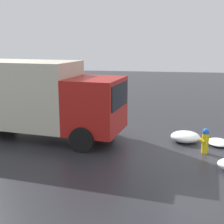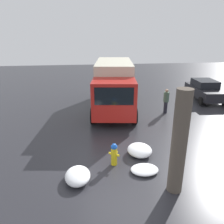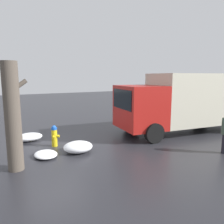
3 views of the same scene
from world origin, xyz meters
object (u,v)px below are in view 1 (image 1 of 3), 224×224
(fire_hydrant, at_px, (205,140))
(pedestrian, at_px, (84,102))
(parked_car, at_px, (61,90))
(delivery_truck, at_px, (30,96))

(fire_hydrant, bearing_deg, pedestrian, -1.87)
(pedestrian, relative_size, parked_car, 0.37)
(fire_hydrant, relative_size, delivery_truck, 0.12)
(delivery_truck, relative_size, parked_car, 1.78)
(delivery_truck, xyz_separation_m, pedestrian, (-1.38, -3.16, -0.82))
(delivery_truck, distance_m, parked_car, 7.39)
(fire_hydrant, relative_size, pedestrian, 0.57)
(fire_hydrant, xyz_separation_m, delivery_truck, (6.85, -0.95, 1.21))
(delivery_truck, bearing_deg, parked_car, -162.87)
(fire_hydrant, xyz_separation_m, pedestrian, (5.47, -4.11, 0.39))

